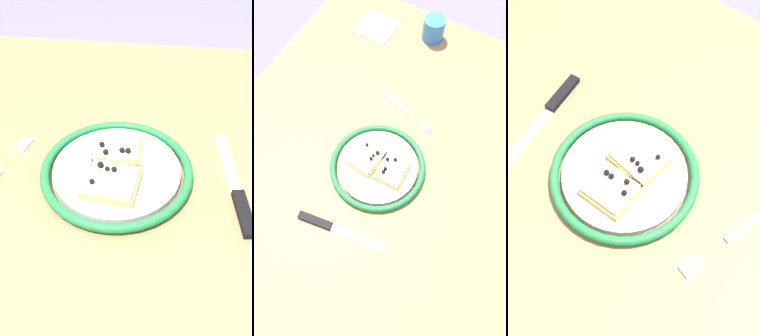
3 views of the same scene
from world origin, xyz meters
The scene contains 9 objects.
ground_plane centered at (0.00, 0.00, 0.00)m, with size 6.00×6.00×0.00m, color slate.
dining_table centered at (0.00, 0.00, 0.62)m, with size 1.19×0.95×0.70m.
plate centered at (0.01, 0.01, 0.71)m, with size 0.26×0.26×0.02m.
pizza_slice_near centered at (0.01, -0.03, 0.73)m, with size 0.10×0.09×0.03m.
pizza_slice_far centered at (0.01, 0.05, 0.73)m, with size 0.09×0.08×0.03m.
knife centered at (0.22, -0.03, 0.71)m, with size 0.05×0.24×0.01m.
fork centered at (-0.19, -0.01, 0.70)m, with size 0.07×0.20×0.00m.
cup centered at (-0.49, -0.07, 0.74)m, with size 0.07×0.07×0.08m, color #3372BF.
napkin centered at (-0.44, -0.26, 0.70)m, with size 0.12×0.12×0.00m, color white.
Camera 2 is at (0.36, 0.21, 1.58)m, focal length 37.47 mm.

